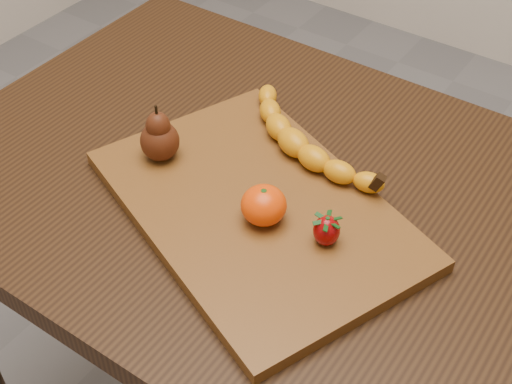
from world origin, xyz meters
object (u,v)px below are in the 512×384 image
Objects in this scene: cutting_board at (256,208)px; mandarin at (264,205)px; pear at (159,132)px; table at (268,230)px.

mandarin is (0.03, -0.02, 0.04)m from cutting_board.
mandarin is (0.20, -0.02, -0.02)m from pear.
mandarin is at bearing -15.54° from cutting_board.
mandarin is at bearing -60.21° from table.
cutting_board is (0.02, -0.06, 0.11)m from table.
cutting_board is 0.18m from pear.
table is 0.13m from cutting_board.
table is at bearing 22.05° from pear.
pear is 0.20m from mandarin.
cutting_board is at bearing -0.93° from pear.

